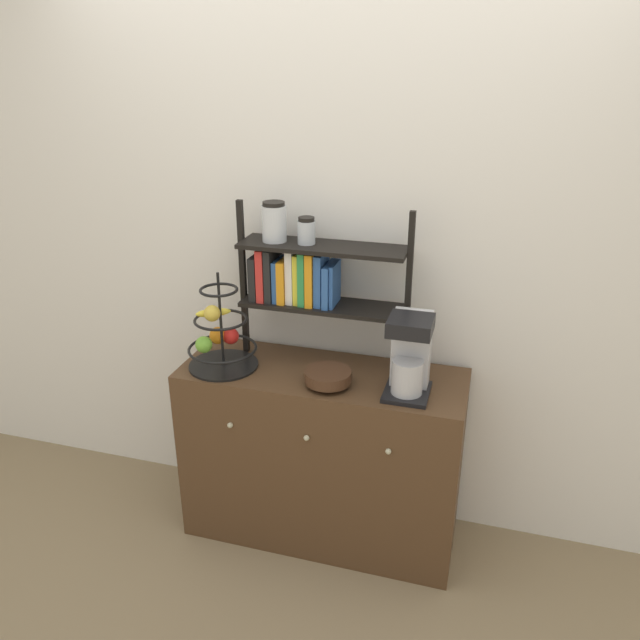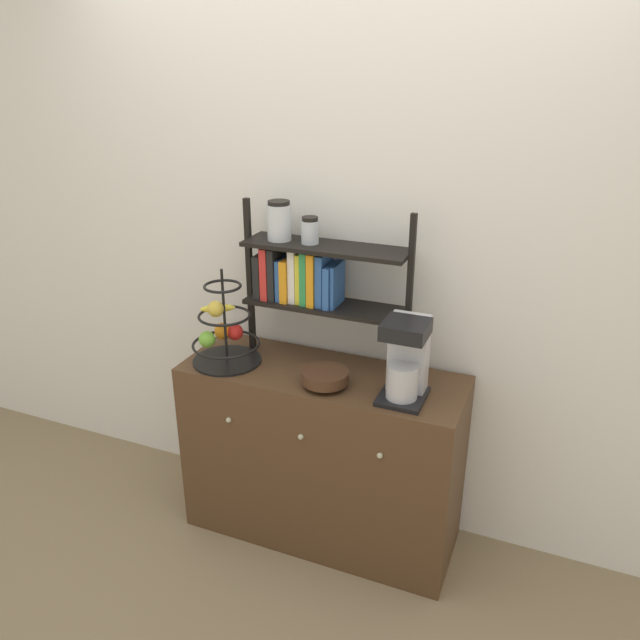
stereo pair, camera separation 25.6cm
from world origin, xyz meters
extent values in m
plane|color=#847051|center=(0.00, 0.00, 0.00)|extent=(12.00, 12.00, 0.00)
cube|color=silver|center=(0.00, 0.49, 1.30)|extent=(7.00, 0.05, 2.60)
cube|color=#4C331E|center=(0.00, 0.22, 0.42)|extent=(1.22, 0.44, 0.84)
sphere|color=#B2AD8C|center=(-0.34, -0.01, 0.65)|extent=(0.02, 0.02, 0.02)
sphere|color=#B2AD8C|center=(0.00, -0.01, 0.65)|extent=(0.02, 0.02, 0.02)
sphere|color=#B2AD8C|center=(0.34, -0.01, 0.65)|extent=(0.02, 0.02, 0.02)
cube|color=black|center=(0.38, 0.14, 0.85)|extent=(0.18, 0.21, 0.02)
cube|color=#B7B7BC|center=(0.38, 0.20, 1.01)|extent=(0.15, 0.08, 0.31)
cylinder|color=#B7B7BC|center=(0.38, 0.12, 0.92)|extent=(0.12, 0.12, 0.14)
cube|color=black|center=(0.38, 0.13, 1.14)|extent=(0.17, 0.17, 0.06)
cylinder|color=black|center=(-0.43, 0.16, 0.84)|extent=(0.30, 0.30, 0.01)
cylinder|color=black|center=(-0.43, 0.16, 1.06)|extent=(0.01, 0.01, 0.42)
torus|color=black|center=(-0.43, 0.16, 0.92)|extent=(0.30, 0.30, 0.01)
torus|color=black|center=(-0.43, 0.16, 1.06)|extent=(0.23, 0.23, 0.01)
torus|color=black|center=(-0.43, 0.16, 1.19)|extent=(0.16, 0.16, 0.01)
sphere|color=red|center=(-0.41, 0.22, 0.96)|extent=(0.07, 0.07, 0.07)
sphere|color=#6BAD33|center=(-0.49, 0.10, 0.96)|extent=(0.07, 0.07, 0.07)
sphere|color=orange|center=(-0.47, 0.20, 0.96)|extent=(0.08, 0.08, 0.08)
ellipsoid|color=yellow|center=(-0.47, 0.18, 1.08)|extent=(0.15, 0.11, 0.04)
sphere|color=gold|center=(-0.46, 0.14, 1.09)|extent=(0.07, 0.07, 0.07)
cylinder|color=#422819|center=(0.05, 0.12, 0.85)|extent=(0.11, 0.11, 0.02)
cylinder|color=#422819|center=(0.05, 0.12, 0.88)|extent=(0.19, 0.19, 0.05)
cube|color=black|center=(-0.39, 0.33, 1.18)|extent=(0.02, 0.02, 0.70)
cube|color=black|center=(0.33, 0.33, 1.18)|extent=(0.02, 0.02, 0.70)
cube|color=black|center=(-0.03, 0.33, 1.10)|extent=(0.70, 0.20, 0.02)
cube|color=black|center=(-0.03, 0.33, 1.36)|extent=(0.70, 0.20, 0.02)
cube|color=black|center=(-0.32, 0.33, 1.21)|extent=(0.03, 0.16, 0.19)
cube|color=red|center=(-0.29, 0.33, 1.22)|extent=(0.03, 0.16, 0.23)
cube|color=black|center=(-0.25, 0.33, 1.22)|extent=(0.03, 0.16, 0.23)
cube|color=#2D599E|center=(-0.22, 0.33, 1.20)|extent=(0.02, 0.14, 0.18)
cube|color=orange|center=(-0.19, 0.33, 1.20)|extent=(0.03, 0.16, 0.19)
cube|color=white|center=(-0.16, 0.33, 1.22)|extent=(0.03, 0.14, 0.23)
cube|color=yellow|center=(-0.13, 0.33, 1.22)|extent=(0.02, 0.13, 0.22)
cube|color=#2D8C47|center=(-0.10, 0.33, 1.22)|extent=(0.03, 0.15, 0.23)
cube|color=orange|center=(-0.07, 0.33, 1.22)|extent=(0.03, 0.16, 0.23)
cube|color=#2D599E|center=(-0.04, 0.33, 1.22)|extent=(0.03, 0.14, 0.22)
cube|color=#2D599E|center=(0.00, 0.33, 1.20)|extent=(0.03, 0.16, 0.18)
cube|color=#2D599E|center=(0.02, 0.33, 1.20)|extent=(0.02, 0.14, 0.18)
cylinder|color=silver|center=(-0.24, 0.33, 1.44)|extent=(0.10, 0.10, 0.15)
cylinder|color=black|center=(-0.24, 0.33, 1.52)|extent=(0.09, 0.09, 0.02)
cylinder|color=silver|center=(-0.10, 0.33, 1.41)|extent=(0.07, 0.07, 0.10)
cylinder|color=black|center=(-0.10, 0.33, 1.47)|extent=(0.07, 0.07, 0.02)
camera|label=1|loc=(0.65, -2.05, 2.08)|focal=35.00mm
camera|label=2|loc=(0.90, -1.96, 2.08)|focal=35.00mm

